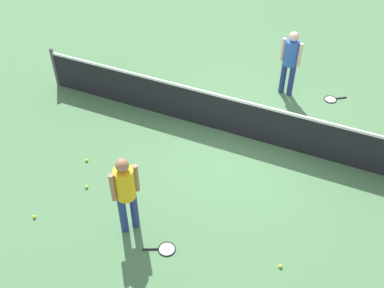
{
  "coord_description": "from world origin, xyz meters",
  "views": [
    {
      "loc": [
        2.17,
        -7.67,
        6.76
      ],
      "look_at": [
        -0.51,
        -1.63,
        0.9
      ],
      "focal_mm": 43.11,
      "sensor_mm": 36.0,
      "label": 1
    }
  ],
  "objects_px": {
    "player_near_side": "(126,190)",
    "tennis_ball_by_net": "(280,266)",
    "player_far_side": "(290,58)",
    "tennis_ball_midcourt": "(86,160)",
    "tennis_ball_stray_left": "(34,217)",
    "tennis_ball_baseline": "(130,174)",
    "tennis_ball_near_player": "(86,187)",
    "tennis_racket_far_player": "(331,99)",
    "tennis_racket_near_player": "(165,249)"
  },
  "relations": [
    {
      "from": "tennis_racket_far_player",
      "to": "tennis_ball_near_player",
      "type": "height_order",
      "value": "tennis_ball_near_player"
    },
    {
      "from": "player_near_side",
      "to": "tennis_ball_stray_left",
      "type": "distance_m",
      "value": 2.08
    },
    {
      "from": "player_far_side",
      "to": "tennis_ball_stray_left",
      "type": "xyz_separation_m",
      "value": [
        -3.21,
        -5.83,
        -0.98
      ]
    },
    {
      "from": "tennis_ball_near_player",
      "to": "tennis_ball_by_net",
      "type": "bearing_deg",
      "value": -3.04
    },
    {
      "from": "tennis_racket_far_player",
      "to": "tennis_ball_baseline",
      "type": "height_order",
      "value": "tennis_ball_baseline"
    },
    {
      "from": "player_near_side",
      "to": "tennis_ball_midcourt",
      "type": "bearing_deg",
      "value": 146.4
    },
    {
      "from": "tennis_racket_near_player",
      "to": "tennis_racket_far_player",
      "type": "relative_size",
      "value": 1.04
    },
    {
      "from": "player_near_side",
      "to": "player_far_side",
      "type": "xyz_separation_m",
      "value": [
        1.46,
        5.28,
        0.0
      ]
    },
    {
      "from": "player_near_side",
      "to": "tennis_ball_by_net",
      "type": "height_order",
      "value": "player_near_side"
    },
    {
      "from": "tennis_ball_midcourt",
      "to": "tennis_ball_baseline",
      "type": "bearing_deg",
      "value": 0.81
    },
    {
      "from": "tennis_ball_stray_left",
      "to": "player_far_side",
      "type": "bearing_deg",
      "value": 61.12
    },
    {
      "from": "tennis_ball_near_player",
      "to": "tennis_ball_by_net",
      "type": "height_order",
      "value": "same"
    },
    {
      "from": "player_far_side",
      "to": "tennis_ball_midcourt",
      "type": "relative_size",
      "value": 25.76
    },
    {
      "from": "player_near_side",
      "to": "tennis_ball_midcourt",
      "type": "distance_m",
      "value": 2.29
    },
    {
      "from": "tennis_ball_near_player",
      "to": "tennis_ball_midcourt",
      "type": "xyz_separation_m",
      "value": [
        -0.43,
        0.65,
        0.0
      ]
    },
    {
      "from": "player_far_side",
      "to": "tennis_racket_near_player",
      "type": "relative_size",
      "value": 2.83
    },
    {
      "from": "tennis_ball_midcourt",
      "to": "tennis_ball_stray_left",
      "type": "xyz_separation_m",
      "value": [
        -0.03,
        -1.69,
        0.0
      ]
    },
    {
      "from": "player_near_side",
      "to": "tennis_ball_stray_left",
      "type": "height_order",
      "value": "player_near_side"
    },
    {
      "from": "tennis_racket_far_player",
      "to": "tennis_ball_midcourt",
      "type": "height_order",
      "value": "tennis_ball_midcourt"
    },
    {
      "from": "tennis_racket_far_player",
      "to": "tennis_ball_midcourt",
      "type": "bearing_deg",
      "value": -134.86
    },
    {
      "from": "tennis_racket_far_player",
      "to": "tennis_ball_stray_left",
      "type": "xyz_separation_m",
      "value": [
        -4.35,
        -6.02,
        0.02
      ]
    },
    {
      "from": "player_far_side",
      "to": "tennis_ball_near_player",
      "type": "relative_size",
      "value": 25.76
    },
    {
      "from": "player_far_side",
      "to": "tennis_ball_stray_left",
      "type": "bearing_deg",
      "value": -118.88
    },
    {
      "from": "tennis_ball_near_player",
      "to": "tennis_racket_far_player",
      "type": "bearing_deg",
      "value": 52.1
    },
    {
      "from": "tennis_ball_baseline",
      "to": "tennis_ball_stray_left",
      "type": "bearing_deg",
      "value": -122.23
    },
    {
      "from": "tennis_racket_near_player",
      "to": "tennis_ball_stray_left",
      "type": "relative_size",
      "value": 9.09
    },
    {
      "from": "tennis_racket_near_player",
      "to": "tennis_ball_midcourt",
      "type": "distance_m",
      "value": 2.85
    },
    {
      "from": "player_far_side",
      "to": "player_near_side",
      "type": "bearing_deg",
      "value": -105.43
    },
    {
      "from": "player_near_side",
      "to": "tennis_ball_by_net",
      "type": "relative_size",
      "value": 25.76
    },
    {
      "from": "player_near_side",
      "to": "tennis_racket_far_player",
      "type": "bearing_deg",
      "value": 64.71
    },
    {
      "from": "tennis_racket_near_player",
      "to": "tennis_ball_by_net",
      "type": "xyz_separation_m",
      "value": [
        1.95,
        0.47,
        0.02
      ]
    },
    {
      "from": "tennis_racket_near_player",
      "to": "tennis_racket_far_player",
      "type": "xyz_separation_m",
      "value": [
        1.79,
        5.66,
        0.0
      ]
    },
    {
      "from": "tennis_ball_baseline",
      "to": "tennis_ball_stray_left",
      "type": "distance_m",
      "value": 2.01
    },
    {
      "from": "tennis_racket_far_player",
      "to": "tennis_ball_by_net",
      "type": "bearing_deg",
      "value": -88.28
    },
    {
      "from": "tennis_ball_near_player",
      "to": "tennis_ball_baseline",
      "type": "height_order",
      "value": "same"
    },
    {
      "from": "tennis_racket_near_player",
      "to": "tennis_ball_stray_left",
      "type": "height_order",
      "value": "tennis_ball_stray_left"
    },
    {
      "from": "tennis_racket_far_player",
      "to": "tennis_ball_baseline",
      "type": "xyz_separation_m",
      "value": [
        -3.27,
        -4.32,
        0.02
      ]
    },
    {
      "from": "player_near_side",
      "to": "tennis_ball_near_player",
      "type": "distance_m",
      "value": 1.69
    },
    {
      "from": "tennis_ball_near_player",
      "to": "tennis_ball_midcourt",
      "type": "bearing_deg",
      "value": 123.79
    },
    {
      "from": "tennis_racket_near_player",
      "to": "tennis_ball_stray_left",
      "type": "bearing_deg",
      "value": -171.99
    },
    {
      "from": "player_far_side",
      "to": "tennis_ball_by_net",
      "type": "height_order",
      "value": "player_far_side"
    },
    {
      "from": "tennis_racket_near_player",
      "to": "tennis_ball_by_net",
      "type": "height_order",
      "value": "tennis_ball_by_net"
    },
    {
      "from": "tennis_ball_midcourt",
      "to": "tennis_ball_stray_left",
      "type": "relative_size",
      "value": 1.0
    },
    {
      "from": "player_near_side",
      "to": "tennis_ball_by_net",
      "type": "distance_m",
      "value": 2.93
    },
    {
      "from": "player_far_side",
      "to": "tennis_racket_near_player",
      "type": "height_order",
      "value": "player_far_side"
    },
    {
      "from": "tennis_ball_by_net",
      "to": "tennis_ball_midcourt",
      "type": "bearing_deg",
      "value": 169.07
    },
    {
      "from": "tennis_ball_near_player",
      "to": "tennis_ball_baseline",
      "type": "relative_size",
      "value": 1.0
    },
    {
      "from": "tennis_ball_baseline",
      "to": "tennis_ball_midcourt",
      "type": "bearing_deg",
      "value": -179.19
    },
    {
      "from": "tennis_ball_midcourt",
      "to": "tennis_ball_stray_left",
      "type": "bearing_deg",
      "value": -91.1
    },
    {
      "from": "player_far_side",
      "to": "tennis_ball_by_net",
      "type": "distance_m",
      "value": 5.25
    }
  ]
}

